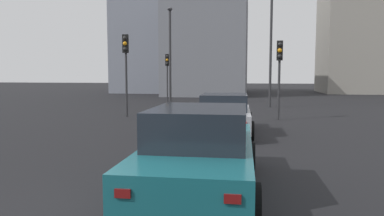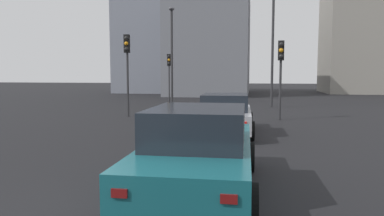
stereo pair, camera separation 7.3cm
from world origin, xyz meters
name	(u,v)px [view 1 (the left image)]	position (x,y,z in m)	size (l,w,h in m)	color
car_silver_left_lead	(225,114)	(7.99, -1.58, 0.70)	(4.52, 2.11, 1.44)	#A8AAB2
car_teal_left_second	(201,151)	(1.40, -1.62, 0.75)	(4.83, 2.10, 1.57)	#19606B
traffic_light_near_left	(279,63)	(12.21, -3.80, 2.66)	(0.32, 0.29, 3.68)	#2D2D30
traffic_light_near_right	(126,58)	(12.34, 3.69, 2.95)	(0.32, 0.30, 4.11)	#2D2D30
traffic_light_far_left	(167,67)	(22.27, 3.90, 2.66)	(0.33, 0.30, 3.69)	#2D2D30
street_lamp_kerbside	(271,26)	(18.95, -3.74, 5.23)	(0.56, 0.36, 9.10)	#2D2D30
street_lamp_far	(170,47)	(19.36, 3.01, 3.98)	(0.56, 0.36, 6.68)	#2D2D30
building_facade_left	(354,24)	(39.14, -14.00, 7.82)	(8.16, 6.86, 15.64)	gray
building_facade_center	(210,45)	(34.71, 2.00, 5.37)	(14.02, 8.02, 10.73)	slate
building_facade_right	(147,47)	(37.65, 10.00, 5.43)	(9.33, 6.31, 10.86)	gray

